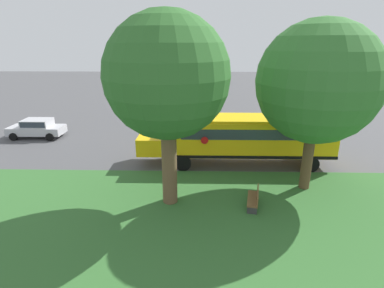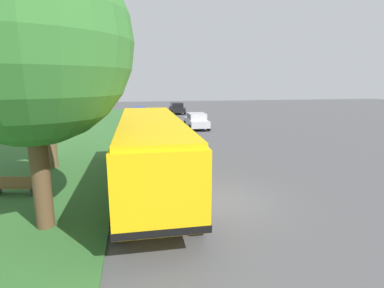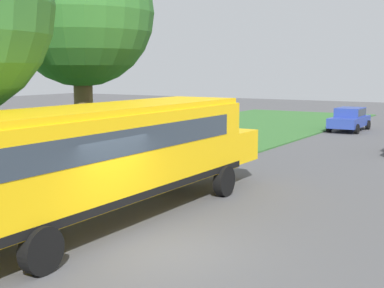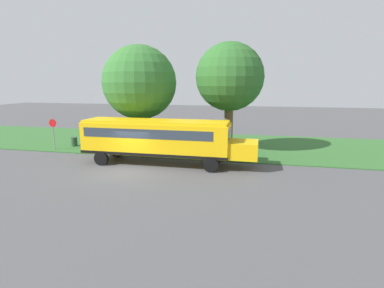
# 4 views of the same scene
# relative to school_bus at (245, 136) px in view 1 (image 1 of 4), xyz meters

# --- Properties ---
(ground_plane) EXTENTS (120.00, 120.00, 0.00)m
(ground_plane) POSITION_rel_school_bus_xyz_m (2.48, -1.59, -1.92)
(ground_plane) COLOR #4C4C4F
(grass_verge) EXTENTS (12.00, 80.00, 0.08)m
(grass_verge) POSITION_rel_school_bus_xyz_m (-7.52, -1.59, -1.88)
(grass_verge) COLOR #33662D
(grass_verge) RESTS_ON ground
(school_bus) EXTENTS (2.84, 12.42, 3.16)m
(school_bus) POSITION_rel_school_bus_xyz_m (0.00, 0.00, 0.00)
(school_bus) COLOR yellow
(school_bus) RESTS_ON ground
(car_silver_nearest) EXTENTS (2.02, 4.40, 1.56)m
(car_silver_nearest) POSITION_rel_school_bus_xyz_m (5.28, 16.47, -1.05)
(car_silver_nearest) COLOR #B7B7BC
(car_silver_nearest) RESTS_ON ground
(oak_tree_beside_bus) EXTENTS (6.04, 6.04, 8.79)m
(oak_tree_beside_bus) POSITION_rel_school_bus_xyz_m (-3.56, -2.71, 3.87)
(oak_tree_beside_bus) COLOR brown
(oak_tree_beside_bus) RESTS_ON ground
(oak_tree_roadside_mid) EXTENTS (5.59, 5.59, 9.03)m
(oak_tree_roadside_mid) POSITION_rel_school_bus_xyz_m (-5.27, 4.35, 4.26)
(oak_tree_roadside_mid) COLOR brown
(oak_tree_roadside_mid) RESTS_ON ground
(park_bench) EXTENTS (1.67, 0.80, 0.92)m
(park_bench) POSITION_rel_school_bus_xyz_m (-5.55, 0.24, -1.45)
(park_bench) COLOR brown
(park_bench) RESTS_ON ground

